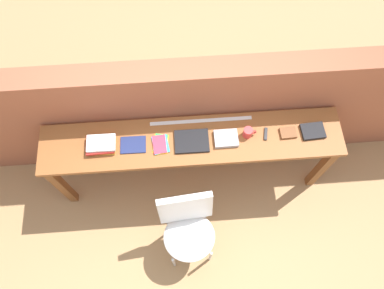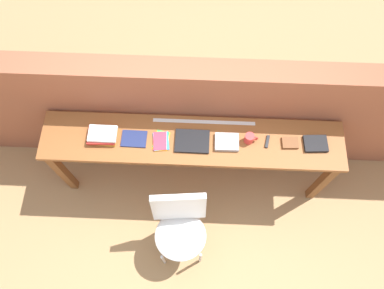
# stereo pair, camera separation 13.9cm
# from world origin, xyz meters

# --- Properties ---
(ground_plane) EXTENTS (40.00, 40.00, 0.00)m
(ground_plane) POSITION_xyz_m (0.00, 0.00, 0.00)
(ground_plane) COLOR tan
(brick_wall_back) EXTENTS (6.00, 0.20, 1.40)m
(brick_wall_back) POSITION_xyz_m (0.00, 0.64, 0.70)
(brick_wall_back) COLOR #935138
(brick_wall_back) RESTS_ON ground
(sideboard) EXTENTS (2.50, 0.44, 0.88)m
(sideboard) POSITION_xyz_m (0.00, 0.30, 0.74)
(sideboard) COLOR brown
(sideboard) RESTS_ON ground
(chair_white_moulded) EXTENTS (0.48, 0.49, 0.89)m
(chair_white_moulded) POSITION_xyz_m (-0.08, -0.34, 0.53)
(chair_white_moulded) COLOR white
(chair_white_moulded) RESTS_ON ground
(book_stack_leftmost) EXTENTS (0.24, 0.18, 0.08)m
(book_stack_leftmost) POSITION_xyz_m (-0.73, 0.30, 0.92)
(book_stack_leftmost) COLOR gold
(book_stack_leftmost) RESTS_ON sideboard
(magazine_cycling) EXTENTS (0.21, 0.15, 0.01)m
(magazine_cycling) POSITION_xyz_m (-0.48, 0.29, 0.89)
(magazine_cycling) COLOR navy
(magazine_cycling) RESTS_ON sideboard
(pamphlet_pile_colourful) EXTENTS (0.15, 0.19, 0.01)m
(pamphlet_pile_colourful) POSITION_xyz_m (-0.26, 0.28, 0.89)
(pamphlet_pile_colourful) COLOR orange
(pamphlet_pile_colourful) RESTS_ON sideboard
(book_open_centre) EXTENTS (0.28, 0.21, 0.02)m
(book_open_centre) POSITION_xyz_m (0.00, 0.28, 0.89)
(book_open_centre) COLOR black
(book_open_centre) RESTS_ON sideboard
(book_grey_hardcover) EXTENTS (0.19, 0.16, 0.04)m
(book_grey_hardcover) POSITION_xyz_m (0.28, 0.28, 0.90)
(book_grey_hardcover) COLOR #9E9EA3
(book_grey_hardcover) RESTS_ON sideboard
(mug) EXTENTS (0.11, 0.08, 0.09)m
(mug) POSITION_xyz_m (0.46, 0.31, 0.92)
(mug) COLOR red
(mug) RESTS_ON sideboard
(multitool_folded) EXTENTS (0.05, 0.11, 0.02)m
(multitool_folded) POSITION_xyz_m (0.61, 0.31, 0.89)
(multitool_folded) COLOR black
(multitool_folded) RESTS_ON sideboard
(leather_journal_brown) EXTENTS (0.13, 0.10, 0.02)m
(leather_journal_brown) POSITION_xyz_m (0.80, 0.30, 0.89)
(leather_journal_brown) COLOR brown
(leather_journal_brown) RESTS_ON sideboard
(book_repair_rightmost) EXTENTS (0.20, 0.16, 0.03)m
(book_repair_rightmost) POSITION_xyz_m (1.00, 0.30, 0.89)
(book_repair_rightmost) COLOR black
(book_repair_rightmost) RESTS_ON sideboard
(ruler_metal_back_edge) EXTENTS (0.86, 0.03, 0.00)m
(ruler_metal_back_edge) POSITION_xyz_m (0.09, 0.47, 0.88)
(ruler_metal_back_edge) COLOR silver
(ruler_metal_back_edge) RESTS_ON sideboard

